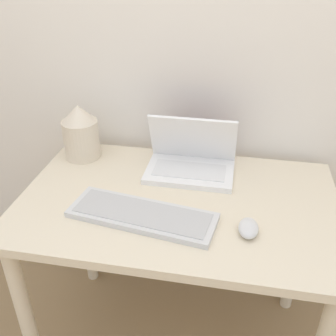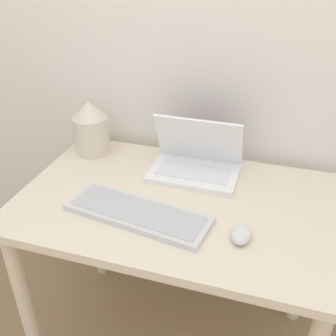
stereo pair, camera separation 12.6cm
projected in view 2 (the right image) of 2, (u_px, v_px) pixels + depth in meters
wall_back at (211, 7)px, 1.33m from camera, size 6.00×0.05×2.50m
desk at (177, 225)px, 1.33m from camera, size 1.04×0.66×0.72m
laptop at (196, 161)px, 1.40m from camera, size 0.31×0.21×0.21m
keyboard at (138, 213)px, 1.20m from camera, size 0.47×0.22×0.02m
mouse at (241, 234)px, 1.10m from camera, size 0.06×0.09×0.04m
vase at (91, 128)px, 1.51m from camera, size 0.14×0.14×0.21m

